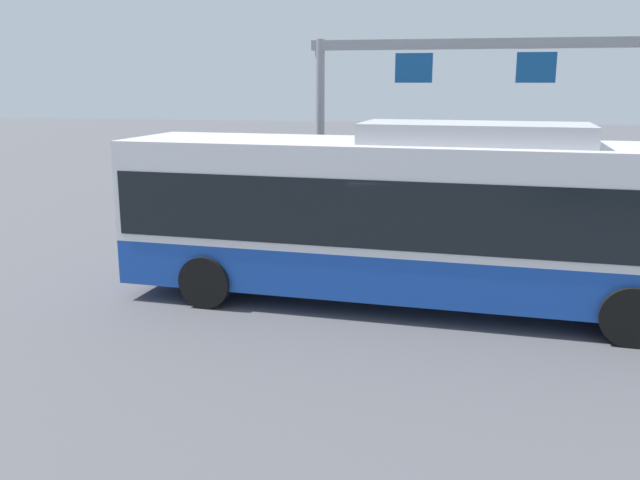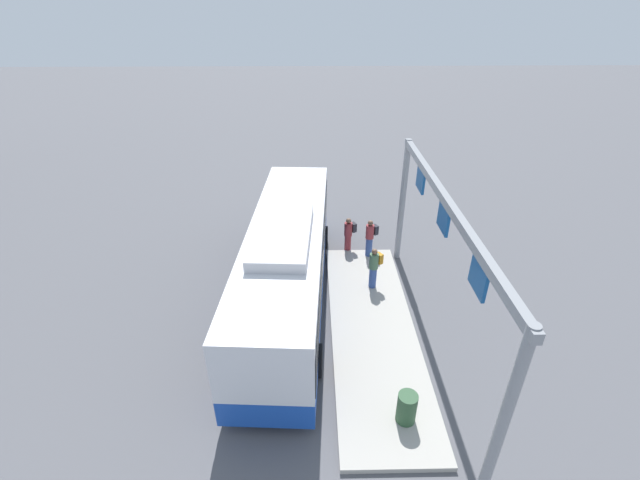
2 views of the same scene
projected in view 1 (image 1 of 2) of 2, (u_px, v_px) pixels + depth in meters
name	position (u px, v px, depth m)	size (l,w,h in m)	color
ground_plane	(420.00, 304.00, 13.06)	(120.00, 120.00, 0.00)	#56565B
platform_curb	(505.00, 266.00, 15.46)	(10.00, 2.80, 0.16)	#B2ADA3
bus_main	(424.00, 212.00, 12.65)	(11.57, 3.18, 3.46)	#1947AD
person_boarding	(283.00, 226.00, 15.88)	(0.52, 0.60, 1.67)	maroon
person_waiting_near	(313.00, 213.00, 16.56)	(0.52, 0.60, 1.67)	#334C8C
person_waiting_mid	(406.00, 218.00, 15.98)	(0.55, 0.60, 1.67)	#334C8C
platform_sign_gantry	(534.00, 97.00, 16.07)	(10.77, 0.24, 5.20)	gray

